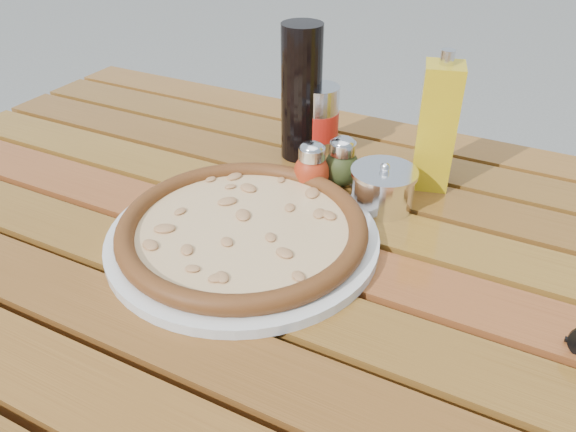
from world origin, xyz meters
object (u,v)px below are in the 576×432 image
at_px(dark_bottle, 301,93).
at_px(soda_can, 318,122).
at_px(olive_oil_cruet, 436,127).
at_px(table, 282,286).
at_px(pepper_shaker, 311,168).
at_px(pizza, 243,227).
at_px(parmesan_tin, 383,188).
at_px(oregano_shaker, 342,163).
at_px(plate, 243,237).

height_order(dark_bottle, soda_can, dark_bottle).
bearing_deg(olive_oil_cruet, table, -118.37).
bearing_deg(dark_bottle, pepper_shaker, -56.32).
distance_m(table, pizza, 0.11).
relative_size(dark_bottle, soda_can, 1.83).
xyz_separation_m(pizza, parmesan_tin, (0.13, 0.17, 0.01)).
relative_size(table, oregano_shaker, 17.07).
relative_size(plate, soda_can, 3.00).
xyz_separation_m(table, parmesan_tin, (0.09, 0.15, 0.11)).
distance_m(oregano_shaker, olive_oil_cruet, 0.15).
distance_m(table, plate, 0.10).
distance_m(soda_can, parmesan_tin, 0.19).
xyz_separation_m(dark_bottle, soda_can, (0.02, 0.02, -0.05)).
height_order(table, pizza, pizza).
distance_m(table, soda_can, 0.30).
bearing_deg(plate, table, 25.44).
bearing_deg(dark_bottle, table, -69.74).
distance_m(oregano_shaker, soda_can, 0.11).
bearing_deg(dark_bottle, parmesan_tin, -27.81).
relative_size(plate, oregano_shaker, 4.39).
relative_size(pizza, pepper_shaker, 4.56).
bearing_deg(pizza, plate, 45.00).
distance_m(pepper_shaker, dark_bottle, 0.14).
height_order(pizza, pepper_shaker, pepper_shaker).
distance_m(plate, soda_can, 0.28).
distance_m(table, parmesan_tin, 0.20).
height_order(pizza, parmesan_tin, parmesan_tin).
xyz_separation_m(plate, dark_bottle, (-0.04, 0.26, 0.10)).
distance_m(dark_bottle, soda_can, 0.06).
relative_size(oregano_shaker, dark_bottle, 0.37).
bearing_deg(olive_oil_cruet, pizza, -123.75).
bearing_deg(oregano_shaker, table, -93.69).
height_order(oregano_shaker, parmesan_tin, oregano_shaker).
bearing_deg(table, pizza, -154.56).
xyz_separation_m(soda_can, olive_oil_cruet, (0.20, -0.01, 0.04)).
xyz_separation_m(pizza, oregano_shaker, (0.06, 0.20, 0.02)).
height_order(pepper_shaker, olive_oil_cruet, olive_oil_cruet).
xyz_separation_m(plate, pizza, (-0.00, -0.00, 0.02)).
bearing_deg(parmesan_tin, oregano_shaker, 158.23).
relative_size(table, dark_bottle, 6.36).
height_order(plate, parmesan_tin, parmesan_tin).
bearing_deg(soda_can, parmesan_tin, -35.69).
bearing_deg(oregano_shaker, pepper_shaker, -133.12).
distance_m(table, dark_bottle, 0.32).
relative_size(pizza, olive_oil_cruet, 1.78).
distance_m(pizza, oregano_shaker, 0.21).
height_order(pepper_shaker, dark_bottle, dark_bottle).
bearing_deg(olive_oil_cruet, parmesan_tin, -114.33).
xyz_separation_m(plate, parmesan_tin, (0.13, 0.17, 0.02)).
height_order(plate, oregano_shaker, oregano_shaker).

